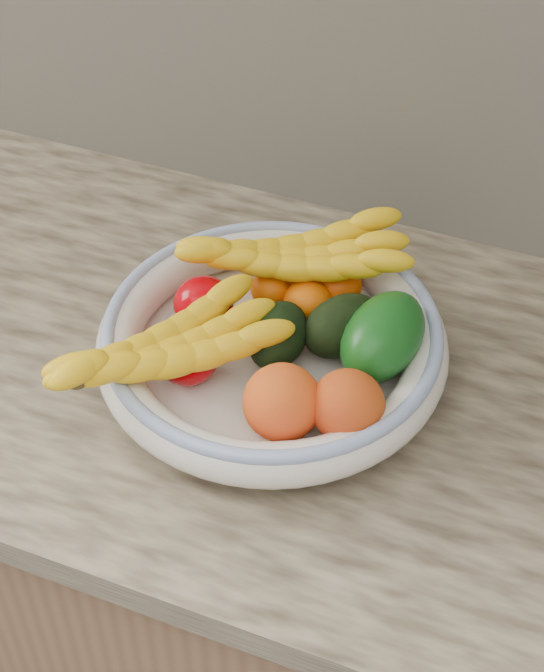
{
  "coord_description": "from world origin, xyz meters",
  "views": [
    {
      "loc": [
        0.3,
        0.91,
        1.75
      ],
      "look_at": [
        0.0,
        1.66,
        0.96
      ],
      "focal_mm": 55.0,
      "sensor_mm": 36.0,
      "label": 1
    }
  ],
  "objects_px": {
    "green_mango": "(383,337)",
    "banana_bunch_front": "(166,354)",
    "fruit_bowl": "(272,343)",
    "banana_bunch_back": "(292,261)"
  },
  "relations": [
    {
      "from": "banana_bunch_back",
      "to": "banana_bunch_front",
      "type": "bearing_deg",
      "value": -137.66
    },
    {
      "from": "fruit_bowl",
      "to": "banana_bunch_front",
      "type": "relative_size",
      "value": 1.39
    },
    {
      "from": "fruit_bowl",
      "to": "banana_bunch_front",
      "type": "height_order",
      "value": "banana_bunch_front"
    },
    {
      "from": "banana_bunch_back",
      "to": "green_mango",
      "type": "bearing_deg",
      "value": -54.45
    },
    {
      "from": "green_mango",
      "to": "banana_bunch_front",
      "type": "xyz_separation_m",
      "value": [
        -0.2,
        -0.11,
        0.01
      ]
    },
    {
      "from": "green_mango",
      "to": "banana_bunch_back",
      "type": "bearing_deg",
      "value": 160.83
    },
    {
      "from": "green_mango",
      "to": "banana_bunch_front",
      "type": "relative_size",
      "value": 0.45
    },
    {
      "from": "fruit_bowl",
      "to": "green_mango",
      "type": "relative_size",
      "value": 3.12
    },
    {
      "from": "banana_bunch_front",
      "to": "banana_bunch_back",
      "type": "bearing_deg",
      "value": 15.54
    },
    {
      "from": "green_mango",
      "to": "banana_bunch_front",
      "type": "height_order",
      "value": "green_mango"
    }
  ]
}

